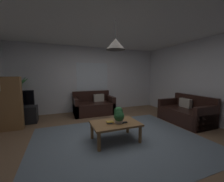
% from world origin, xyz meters
% --- Properties ---
extents(floor, '(5.71, 5.27, 0.02)m').
position_xyz_m(floor, '(0.00, 0.00, -0.01)').
color(floor, brown).
rests_on(floor, ground).
extents(rug, '(3.71, 2.90, 0.01)m').
position_xyz_m(rug, '(0.00, -0.20, 0.00)').
color(rug, slate).
rests_on(rug, ground).
extents(wall_back, '(5.83, 0.06, 2.53)m').
position_xyz_m(wall_back, '(0.00, 2.66, 1.27)').
color(wall_back, silver).
rests_on(wall_back, ground).
extents(wall_right, '(0.06, 5.27, 2.53)m').
position_xyz_m(wall_right, '(2.88, 0.00, 1.27)').
color(wall_right, silver).
rests_on(wall_right, ground).
extents(ceiling, '(5.71, 5.27, 0.02)m').
position_xyz_m(ceiling, '(0.00, 0.00, 2.54)').
color(ceiling, white).
extents(window_pane, '(1.26, 0.01, 1.06)m').
position_xyz_m(window_pane, '(0.08, 2.63, 1.38)').
color(window_pane, white).
extents(couch_under_window, '(1.44, 0.87, 0.82)m').
position_xyz_m(couch_under_window, '(-0.02, 2.14, 0.27)').
color(couch_under_window, black).
rests_on(couch_under_window, ground).
extents(couch_right_side, '(0.87, 1.42, 0.82)m').
position_xyz_m(couch_right_side, '(2.36, 0.17, 0.27)').
color(couch_right_side, black).
rests_on(couch_right_side, ground).
extents(coffee_table, '(1.03, 0.69, 0.41)m').
position_xyz_m(coffee_table, '(-0.10, -0.15, 0.35)').
color(coffee_table, olive).
rests_on(coffee_table, ground).
extents(book_on_table_0, '(0.13, 0.11, 0.03)m').
position_xyz_m(book_on_table_0, '(-0.23, -0.15, 0.42)').
color(book_on_table_0, '#2D4C8C').
rests_on(book_on_table_0, coffee_table).
extents(book_on_table_1, '(0.16, 0.12, 0.02)m').
position_xyz_m(book_on_table_1, '(-0.23, -0.16, 0.45)').
color(book_on_table_1, gold).
rests_on(book_on_table_1, coffee_table).
extents(remote_on_table_0, '(0.16, 0.13, 0.02)m').
position_xyz_m(remote_on_table_0, '(0.04, -0.02, 0.42)').
color(remote_on_table_0, black).
rests_on(remote_on_table_0, coffee_table).
extents(remote_on_table_1, '(0.16, 0.06, 0.02)m').
position_xyz_m(remote_on_table_1, '(0.06, -0.24, 0.42)').
color(remote_on_table_1, black).
rests_on(remote_on_table_1, coffee_table).
extents(potted_plant_on_table, '(0.23, 0.25, 0.35)m').
position_xyz_m(potted_plant_on_table, '(-0.04, -0.21, 0.59)').
color(potted_plant_on_table, beige).
rests_on(potted_plant_on_table, coffee_table).
extents(tv_stand, '(0.90, 0.44, 0.50)m').
position_xyz_m(tv_stand, '(-2.30, 1.88, 0.25)').
color(tv_stand, black).
rests_on(tv_stand, ground).
extents(tv, '(0.78, 0.16, 0.49)m').
position_xyz_m(tv, '(-2.30, 1.86, 0.75)').
color(tv, black).
rests_on(tv, tv_stand).
extents(potted_palm_corner, '(0.67, 0.79, 1.46)m').
position_xyz_m(potted_palm_corner, '(-2.39, 2.28, 0.67)').
color(potted_palm_corner, beige).
rests_on(potted_palm_corner, ground).
extents(bookshelf_corner, '(0.70, 0.31, 1.40)m').
position_xyz_m(bookshelf_corner, '(-2.49, 1.40, 0.71)').
color(bookshelf_corner, olive).
rests_on(bookshelf_corner, ground).
extents(pendant_lamp, '(0.39, 0.39, 0.58)m').
position_xyz_m(pendant_lamp, '(-0.10, -0.15, 2.07)').
color(pendant_lamp, black).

